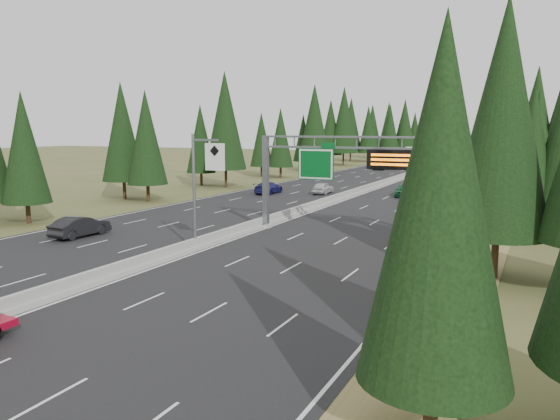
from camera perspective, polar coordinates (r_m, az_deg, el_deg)
The scene contains 18 objects.
road at distance 88.79m, azimuth 11.76°, elevation 2.87°, with size 32.00×260.00×0.08m, color black.
shoulder_right at distance 86.24m, azimuth 23.30°, elevation 2.19°, with size 3.60×260.00×0.06m, color olive.
shoulder_left at distance 94.67m, azimuth 1.24°, elevation 3.38°, with size 3.60×260.00×0.06m, color #414922.
median_barrier at distance 88.75m, azimuth 11.76°, elevation 3.11°, with size 0.70×260.00×0.85m.
sign_gantry at distance 42.63m, azimuth 8.73°, elevation 4.14°, with size 16.75×0.98×7.80m.
hov_sign_pole at distance 37.30m, azimuth -8.28°, elevation 2.71°, with size 2.80×0.50×8.00m.
tree_row_right at distance 79.98m, azimuth 26.52°, elevation 8.05°, with size 11.73×239.25×18.80m.
tree_row_left at distance 84.21m, azimuth -5.33°, elevation 9.05°, with size 11.77×239.18×18.65m.
silver_minivan at distance 43.52m, azimuth 16.29°, elevation -1.86°, with size 2.60×5.63×1.56m, color #9B9BA0.
car_ahead_green at distance 69.74m, azimuth 12.79°, elevation 2.01°, with size 1.77×4.39×1.50m, color #14572E.
car_ahead_dkred at distance 65.24m, azimuth 19.56°, elevation 1.36°, with size 1.74×4.98×1.64m, color #54110C.
car_ahead_dkgrey at distance 71.08m, azimuth 13.20°, elevation 2.15°, with size 2.22×5.45×1.58m, color black.
car_ahead_white at distance 134.08m, azimuth 21.31°, elevation 4.65°, with size 2.58×5.60×1.56m, color silver.
car_ahead_far at distance 144.19m, azimuth 18.96°, elevation 4.99°, with size 1.81×4.49×1.53m, color black.
car_onc_near at distance 45.30m, azimuth -20.15°, elevation -1.61°, with size 1.72×4.95×1.63m, color black.
car_onc_blue at distance 71.07m, azimuth -1.22°, elevation 2.35°, with size 2.16×5.32×1.54m, color navy.
car_onc_white at distance 71.13m, azimuth 4.51°, elevation 2.32°, with size 1.79×4.45×1.52m, color silver.
car_onc_far at distance 115.02m, azimuth 10.56°, elevation 4.50°, with size 2.28×4.95×1.37m, color black.
Camera 1 is at (21.40, -5.76, 8.40)m, focal length 35.00 mm.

